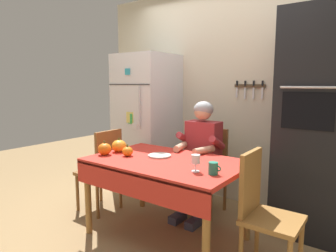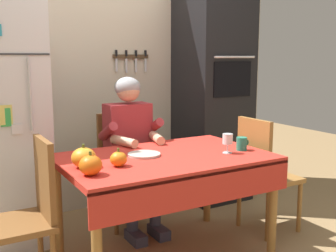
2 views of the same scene
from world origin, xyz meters
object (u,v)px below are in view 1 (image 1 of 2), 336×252
at_px(refrigerator, 147,124).
at_px(seated_person, 200,149).
at_px(chair_right_side, 263,207).
at_px(pumpkin_small, 105,149).
at_px(chair_behind_person, 208,166).
at_px(wall_oven, 313,125).
at_px(coffee_mug, 213,168).
at_px(pumpkin_large, 119,146).
at_px(serving_tray, 160,156).
at_px(dining_table, 165,169).
at_px(pumpkin_medium, 128,151).
at_px(chair_left_side, 103,167).
at_px(wine_glass, 196,160).

relative_size(refrigerator, seated_person, 1.45).
bearing_deg(chair_right_side, pumpkin_small, -172.28).
height_order(chair_behind_person, pumpkin_small, chair_behind_person).
distance_m(wall_oven, coffee_mug, 1.18).
distance_m(refrigerator, pumpkin_large, 0.97).
bearing_deg(serving_tray, dining_table, -34.35).
bearing_deg(pumpkin_medium, serving_tray, 32.87).
height_order(chair_left_side, pumpkin_medium, chair_left_side).
bearing_deg(seated_person, dining_table, -91.98).
bearing_deg(pumpkin_small, wall_oven, 33.83).
bearing_deg(pumpkin_medium, chair_left_side, 164.72).
xyz_separation_m(dining_table, chair_right_side, (0.90, 0.02, -0.14)).
xyz_separation_m(dining_table, chair_left_side, (-0.90, 0.06, -0.14)).
bearing_deg(wall_oven, pumpkin_medium, -144.98).
bearing_deg(seated_person, pumpkin_large, -134.52).
relative_size(chair_left_side, pumpkin_medium, 8.18).
bearing_deg(chair_right_side, chair_left_side, 178.83).
distance_m(chair_right_side, serving_tray, 1.05).
height_order(chair_left_side, pumpkin_large, chair_left_side).
distance_m(chair_right_side, pumpkin_large, 1.51).
relative_size(wall_oven, seated_person, 1.69).
relative_size(refrigerator, pumpkin_medium, 15.83).
bearing_deg(dining_table, serving_tray, 145.65).
relative_size(chair_right_side, pumpkin_large, 6.24).
bearing_deg(dining_table, chair_right_side, 1.44).
xyz_separation_m(wine_glass, pumpkin_large, (-0.99, 0.13, -0.03)).
xyz_separation_m(wine_glass, pumpkin_small, (-1.01, -0.04, -0.04)).
distance_m(chair_left_side, pumpkin_large, 0.44).
bearing_deg(dining_table, chair_behind_person, 88.49).
height_order(wall_oven, chair_right_side, wall_oven).
height_order(wall_oven, pumpkin_large, wall_oven).
distance_m(pumpkin_large, serving_tray, 0.46).
xyz_separation_m(wall_oven, chair_left_side, (-1.95, -0.86, -0.54)).
relative_size(chair_behind_person, serving_tray, 4.18).
xyz_separation_m(chair_behind_person, pumpkin_medium, (-0.40, -0.87, 0.27)).
relative_size(chair_right_side, coffee_mug, 8.96).
height_order(pumpkin_large, pumpkin_small, pumpkin_large).
distance_m(wall_oven, serving_tray, 1.47).
xyz_separation_m(coffee_mug, serving_tray, (-0.68, 0.20, -0.04)).
bearing_deg(chair_behind_person, coffee_mug, -59.53).
distance_m(pumpkin_medium, pumpkin_small, 0.23).
relative_size(refrigerator, wall_oven, 0.86).
bearing_deg(coffee_mug, dining_table, 168.08).
bearing_deg(wine_glass, coffee_mug, 8.20).
xyz_separation_m(chair_left_side, pumpkin_small, (0.30, -0.24, 0.29)).
xyz_separation_m(coffee_mug, pumpkin_small, (-1.15, -0.06, 0.01)).
height_order(refrigerator, pumpkin_small, refrigerator).
distance_m(seated_person, chair_right_side, 1.08).
bearing_deg(seated_person, refrigerator, 163.95).
height_order(chair_left_side, coffee_mug, chair_left_side).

